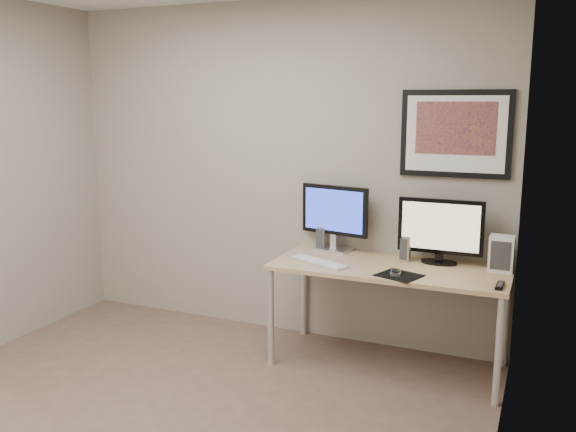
{
  "coord_description": "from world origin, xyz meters",
  "views": [
    {
      "loc": [
        1.96,
        -2.64,
        1.85
      ],
      "look_at": [
        0.35,
        1.1,
        1.07
      ],
      "focal_mm": 38.0,
      "sensor_mm": 36.0,
      "label": 1
    }
  ],
  "objects_px": {
    "speaker_right": "(406,248)",
    "monitor_large": "(334,215)",
    "desk": "(389,275)",
    "monitor_tv": "(440,230)",
    "framed_art": "(456,134)",
    "fan_unit": "(501,254)",
    "keyboard": "(319,262)",
    "speaker_left": "(321,238)"
  },
  "relations": [
    {
      "from": "monitor_large",
      "to": "monitor_tv",
      "type": "bearing_deg",
      "value": 5.95
    },
    {
      "from": "framed_art",
      "to": "fan_unit",
      "type": "height_order",
      "value": "framed_art"
    },
    {
      "from": "desk",
      "to": "monitor_tv",
      "type": "relative_size",
      "value": 2.75
    },
    {
      "from": "monitor_tv",
      "to": "speaker_left",
      "type": "bearing_deg",
      "value": 174.78
    },
    {
      "from": "framed_art",
      "to": "speaker_right",
      "type": "distance_m",
      "value": 0.86
    },
    {
      "from": "framed_art",
      "to": "monitor_large",
      "type": "xyz_separation_m",
      "value": [
        -0.84,
        -0.08,
        -0.62
      ]
    },
    {
      "from": "speaker_left",
      "to": "keyboard",
      "type": "height_order",
      "value": "speaker_left"
    },
    {
      "from": "framed_art",
      "to": "monitor_tv",
      "type": "distance_m",
      "value": 0.67
    },
    {
      "from": "monitor_large",
      "to": "keyboard",
      "type": "bearing_deg",
      "value": -76.14
    },
    {
      "from": "monitor_large",
      "to": "keyboard",
      "type": "height_order",
      "value": "monitor_large"
    },
    {
      "from": "framed_art",
      "to": "keyboard",
      "type": "relative_size",
      "value": 1.58
    },
    {
      "from": "speaker_right",
      "to": "keyboard",
      "type": "bearing_deg",
      "value": -132.9
    },
    {
      "from": "monitor_large",
      "to": "monitor_tv",
      "type": "distance_m",
      "value": 0.8
    },
    {
      "from": "speaker_right",
      "to": "fan_unit",
      "type": "distance_m",
      "value": 0.64
    },
    {
      "from": "speaker_right",
      "to": "keyboard",
      "type": "height_order",
      "value": "speaker_right"
    },
    {
      "from": "monitor_tv",
      "to": "speaker_left",
      "type": "relative_size",
      "value": 3.34
    },
    {
      "from": "monitor_tv",
      "to": "fan_unit",
      "type": "relative_size",
      "value": 2.4
    },
    {
      "from": "desk",
      "to": "monitor_large",
      "type": "distance_m",
      "value": 0.65
    },
    {
      "from": "monitor_large",
      "to": "monitor_tv",
      "type": "xyz_separation_m",
      "value": [
        0.79,
        -0.07,
        -0.03
      ]
    },
    {
      "from": "keyboard",
      "to": "fan_unit",
      "type": "distance_m",
      "value": 1.22
    },
    {
      "from": "desk",
      "to": "fan_unit",
      "type": "bearing_deg",
      "value": 12.1
    },
    {
      "from": "monitor_large",
      "to": "speaker_right",
      "type": "relative_size",
      "value": 3.01
    },
    {
      "from": "desk",
      "to": "keyboard",
      "type": "bearing_deg",
      "value": -164.15
    },
    {
      "from": "desk",
      "to": "speaker_right",
      "type": "relative_size",
      "value": 8.92
    },
    {
      "from": "speaker_right",
      "to": "monitor_large",
      "type": "bearing_deg",
      "value": -170.27
    },
    {
      "from": "monitor_large",
      "to": "speaker_left",
      "type": "distance_m",
      "value": 0.22
    },
    {
      "from": "monitor_tv",
      "to": "keyboard",
      "type": "xyz_separation_m",
      "value": [
        -0.77,
        -0.32,
        -0.24
      ]
    },
    {
      "from": "desk",
      "to": "speaker_left",
      "type": "distance_m",
      "value": 0.67
    },
    {
      "from": "desk",
      "to": "speaker_right",
      "type": "bearing_deg",
      "value": 67.09
    },
    {
      "from": "speaker_right",
      "to": "speaker_left",
      "type": "bearing_deg",
      "value": -169.71
    },
    {
      "from": "monitor_large",
      "to": "speaker_left",
      "type": "relative_size",
      "value": 3.11
    },
    {
      "from": "desk",
      "to": "framed_art",
      "type": "height_order",
      "value": "framed_art"
    },
    {
      "from": "monitor_tv",
      "to": "desk",
      "type": "bearing_deg",
      "value": -149.22
    },
    {
      "from": "framed_art",
      "to": "speaker_left",
      "type": "relative_size",
      "value": 4.31
    },
    {
      "from": "monitor_tv",
      "to": "speaker_left",
      "type": "height_order",
      "value": "monitor_tv"
    },
    {
      "from": "fan_unit",
      "to": "framed_art",
      "type": "bearing_deg",
      "value": 154.54
    },
    {
      "from": "framed_art",
      "to": "monitor_tv",
      "type": "bearing_deg",
      "value": -107.67
    },
    {
      "from": "framed_art",
      "to": "keyboard",
      "type": "xyz_separation_m",
      "value": [
        -0.82,
        -0.47,
        -0.88
      ]
    },
    {
      "from": "framed_art",
      "to": "speaker_right",
      "type": "bearing_deg",
      "value": -149.94
    },
    {
      "from": "fan_unit",
      "to": "speaker_left",
      "type": "bearing_deg",
      "value": 176.28
    },
    {
      "from": "monitor_large",
      "to": "speaker_right",
      "type": "bearing_deg",
      "value": 2.8
    },
    {
      "from": "monitor_large",
      "to": "framed_art",
      "type": "bearing_deg",
      "value": 16.36
    }
  ]
}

